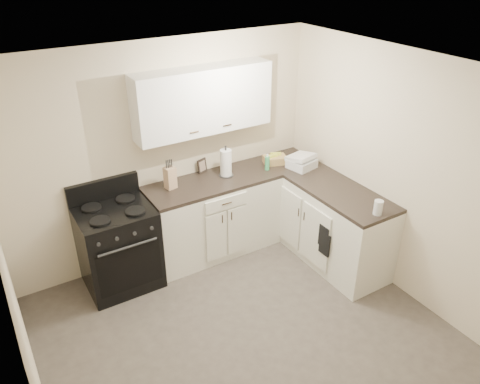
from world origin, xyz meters
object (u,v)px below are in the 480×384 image
stove (119,248)px  countertop_grill (302,164)px  wicker_basket (275,160)px  paper_towel (226,163)px  knife_block (170,178)px

stove → countertop_grill: size_ratio=3.20×
stove → wicker_basket: 2.11m
wicker_basket → paper_towel: bearing=178.2°
stove → paper_towel: 1.51m
wicker_basket → countertop_grill: size_ratio=0.94×
paper_towel → wicker_basket: bearing=-1.8°
countertop_grill → wicker_basket: bearing=114.5°
wicker_basket → knife_block: bearing=177.0°
knife_block → wicker_basket: knife_block is taller
stove → wicker_basket: wicker_basket is taller
paper_towel → wicker_basket: 0.69m
paper_towel → wicker_basket: size_ratio=1.17×
wicker_basket → countertop_grill: (0.20, -0.27, 0.01)m
wicker_basket → countertop_grill: countertop_grill is taller
knife_block → countertop_grill: size_ratio=0.86×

